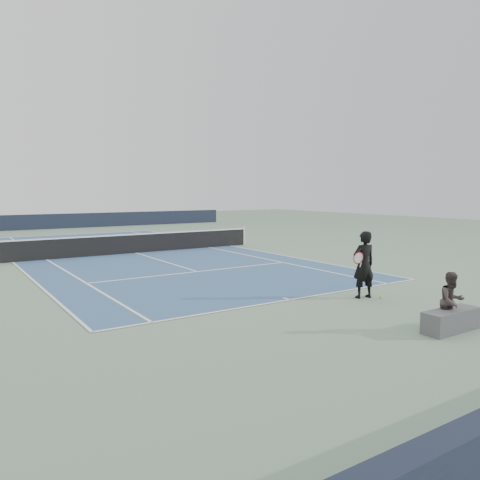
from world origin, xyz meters
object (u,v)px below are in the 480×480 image
spectator_bench (451,310)px  tennis_ball (381,297)px  tennis_player (364,265)px  tennis_net (135,243)px

spectator_bench → tennis_ball: bearing=66.9°
tennis_ball → spectator_bench: size_ratio=0.05×
tennis_ball → spectator_bench: bearing=-113.1°
tennis_player → tennis_ball: (0.40, -0.31, -0.92)m
tennis_net → tennis_ball: size_ratio=175.92×
tennis_net → spectator_bench: (1.07, -16.05, -0.04)m
tennis_net → tennis_ball: tennis_net is taller
tennis_net → tennis_player: size_ratio=6.74×
tennis_player → spectator_bench: bearing=-104.7°
tennis_net → spectator_bench: bearing=-86.2°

